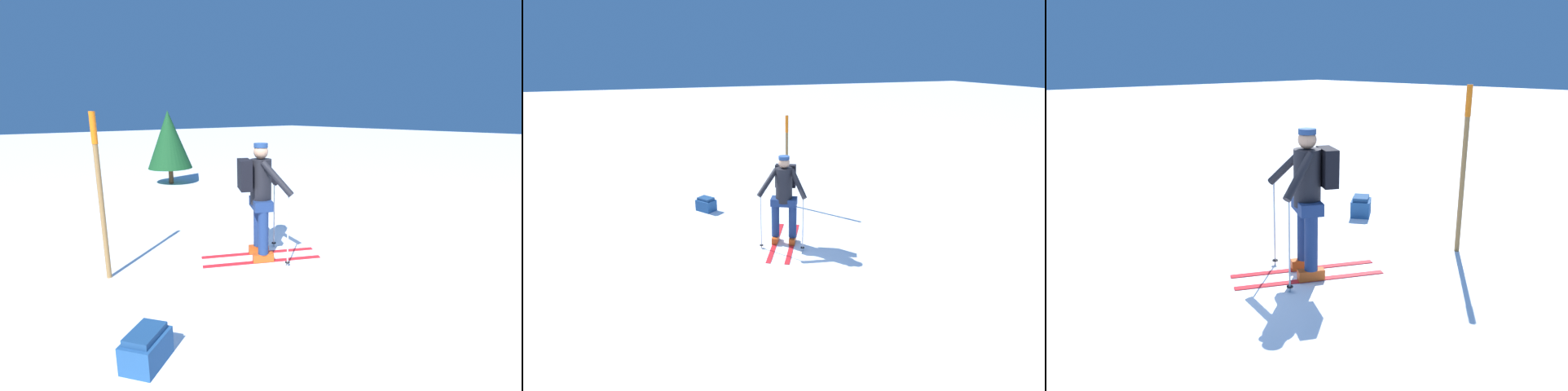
{
  "view_description": "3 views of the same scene",
  "coord_description": "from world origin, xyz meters",
  "views": [
    {
      "loc": [
        3.29,
        -3.39,
        2.11
      ],
      "look_at": [
        -0.43,
        -0.25,
        0.96
      ],
      "focal_mm": 24.0,
      "sensor_mm": 36.0,
      "label": 1
    },
    {
      "loc": [
        2.03,
        6.41,
        3.42
      ],
      "look_at": [
        -0.43,
        -0.25,
        0.96
      ],
      "focal_mm": 28.0,
      "sensor_mm": 36.0,
      "label": 2
    },
    {
      "loc": [
        -4.42,
        3.49,
        2.43
      ],
      "look_at": [
        -0.43,
        -0.25,
        0.96
      ],
      "focal_mm": 35.0,
      "sensor_mm": 36.0,
      "label": 3
    }
  ],
  "objects": [
    {
      "name": "skier",
      "position": [
        -0.45,
        -0.27,
        0.97
      ],
      "size": [
        1.18,
        1.73,
        1.7
      ],
      "color": "red",
      "rests_on": "ground_plane"
    },
    {
      "name": "trail_marker",
      "position": [
        -1.22,
        -2.2,
        1.23
      ],
      "size": [
        0.07,
        0.07,
        2.13
      ],
      "color": "olive",
      "rests_on": "ground_plane"
    },
    {
      "name": "dropped_backpack",
      "position": [
        0.67,
        -2.46,
        0.15
      ],
      "size": [
        0.47,
        0.5,
        0.32
      ],
      "color": "navy",
      "rests_on": "ground_plane"
    },
    {
      "name": "ground_plane",
      "position": [
        0.0,
        0.0,
        0.0
      ],
      "size": [
        80.0,
        80.0,
        0.0
      ],
      "primitive_type": "plane",
      "color": "white"
    }
  ]
}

